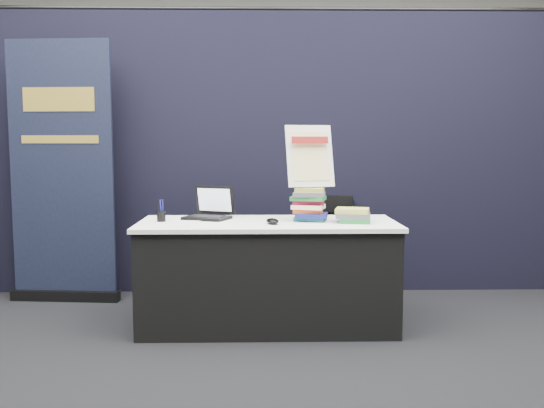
{
  "coord_description": "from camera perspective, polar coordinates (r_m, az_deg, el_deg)",
  "views": [
    {
      "loc": [
        -0.06,
        -3.65,
        1.31
      ],
      "look_at": [
        0.03,
        0.55,
        0.87
      ],
      "focal_mm": 40.0,
      "sensor_mm": 36.0,
      "label": 1
    }
  ],
  "objects": [
    {
      "name": "brochure_left",
      "position": [
        4.24,
        -9.19,
        -1.71
      ],
      "size": [
        0.36,
        0.29,
        0.0
      ],
      "primitive_type": "cube",
      "rotation": [
        0.0,
        0.0,
        -0.27
      ],
      "color": "white",
      "rests_on": "display_table"
    },
    {
      "name": "pen_cup",
      "position": [
        4.28,
        -10.38,
        -1.16
      ],
      "size": [
        0.08,
        0.08,
        0.08
      ],
      "primitive_type": "cylinder",
      "rotation": [
        0.0,
        0.0,
        0.37
      ],
      "color": "black",
      "rests_on": "display_table"
    },
    {
      "name": "display_table",
      "position": [
        4.3,
        -0.4,
        -6.6
      ],
      "size": [
        1.8,
        0.75,
        0.75
      ],
      "color": "black",
      "rests_on": "floor"
    },
    {
      "name": "brochure_mid",
      "position": [
        4.12,
        -9.01,
        -1.92
      ],
      "size": [
        0.32,
        0.23,
        0.0
      ],
      "primitive_type": "cube",
      "rotation": [
        0.0,
        0.0,
        0.03
      ],
      "color": "white",
      "rests_on": "display_table"
    },
    {
      "name": "laptop",
      "position": [
        4.41,
        -6.12,
        -0.65
      ],
      "size": [
        0.37,
        0.35,
        0.24
      ],
      "rotation": [
        0.0,
        0.0,
        -0.39
      ],
      "color": "black",
      "rests_on": "display_table"
    },
    {
      "name": "drape_partition",
      "position": [
        5.25,
        -0.57,
        4.75
      ],
      "size": [
        6.0,
        0.08,
        2.4
      ],
      "primitive_type": "cube",
      "color": "black",
      "rests_on": "floor"
    },
    {
      "name": "mouse",
      "position": [
        4.11,
        0.04,
        -1.63
      ],
      "size": [
        0.11,
        0.14,
        0.04
      ],
      "primitive_type": "ellipsoid",
      "rotation": [
        0.0,
        0.0,
        0.32
      ],
      "color": "black",
      "rests_on": "display_table"
    },
    {
      "name": "wall_back",
      "position": [
        7.66,
        -0.78,
        9.26
      ],
      "size": [
        8.0,
        0.02,
        3.5
      ],
      "primitive_type": "cube",
      "color": "#A5A49C",
      "rests_on": "floor"
    },
    {
      "name": "pullup_banner",
      "position": [
        5.2,
        -19.14,
        1.53
      ],
      "size": [
        0.9,
        0.18,
        2.12
      ],
      "rotation": [
        0.0,
        0.0,
        -0.09
      ],
      "color": "black",
      "rests_on": "floor"
    },
    {
      "name": "book_stack_short",
      "position": [
        4.22,
        7.68,
        -1.07
      ],
      "size": [
        0.25,
        0.21,
        0.1
      ],
      "rotation": [
        0.0,
        0.0,
        -0.16
      ],
      "color": "#1E7131",
      "rests_on": "display_table"
    },
    {
      "name": "info_sign",
      "position": [
        4.26,
        3.57,
        4.48
      ],
      "size": [
        0.35,
        0.19,
        0.45
      ],
      "rotation": [
        0.0,
        0.0,
        0.21
      ],
      "color": "black",
      "rests_on": "book_stack_tall"
    },
    {
      "name": "book_stack_tall",
      "position": [
        4.26,
        3.58,
        -0.04
      ],
      "size": [
        0.24,
        0.21,
        0.24
      ],
      "rotation": [
        0.0,
        0.0,
        -0.2
      ],
      "color": "#1A5762",
      "rests_on": "display_table"
    },
    {
      "name": "brochure_right",
      "position": [
        4.07,
        -5.97,
        -1.99
      ],
      "size": [
        0.37,
        0.32,
        0.0
      ],
      "primitive_type": "cube",
      "rotation": [
        0.0,
        0.0,
        0.41
      ],
      "color": "white",
      "rests_on": "display_table"
    },
    {
      "name": "floor",
      "position": [
        3.88,
        -0.28,
        -13.82
      ],
      "size": [
        8.0,
        8.0,
        0.0
      ],
      "primitive_type": "plane",
      "color": "black",
      "rests_on": "ground"
    },
    {
      "name": "stacking_chair",
      "position": [
        5.14,
        5.79,
        -3.5
      ],
      "size": [
        0.47,
        0.48,
        0.84
      ],
      "rotation": [
        0.0,
        0.0,
        -0.28
      ],
      "color": "black",
      "rests_on": "floor"
    }
  ]
}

